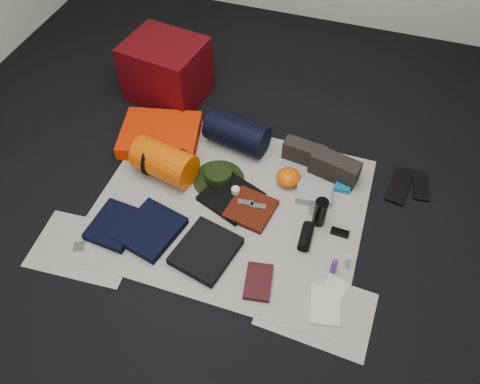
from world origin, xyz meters
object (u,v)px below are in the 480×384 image
(red_cabinet, at_px, (167,70))
(compact_camera, at_px, (316,210))
(water_bottle, at_px, (320,212))
(navy_duffel, at_px, (237,133))
(sleeping_pad, at_px, (160,135))
(stuff_sack, at_px, (164,162))
(paperback_book, at_px, (258,282))

(red_cabinet, xyz_separation_m, compact_camera, (1.29, -0.74, -0.20))
(compact_camera, bearing_deg, water_bottle, -74.89)
(red_cabinet, bearing_deg, navy_duffel, -20.17)
(sleeping_pad, distance_m, stuff_sack, 0.32)
(sleeping_pad, relative_size, navy_duffel, 1.25)
(red_cabinet, distance_m, compact_camera, 1.50)
(navy_duffel, relative_size, compact_camera, 4.79)
(navy_duffel, relative_size, paperback_book, 1.90)
(compact_camera, relative_size, paperback_book, 0.40)
(red_cabinet, bearing_deg, sleeping_pad, -65.24)
(sleeping_pad, bearing_deg, red_cabinet, 106.59)
(sleeping_pad, relative_size, water_bottle, 2.62)
(stuff_sack, bearing_deg, compact_camera, 0.11)
(sleeping_pad, bearing_deg, navy_duffel, 13.32)
(stuff_sack, bearing_deg, sleeping_pad, 120.80)
(paperback_book, bearing_deg, navy_duffel, 105.44)
(paperback_book, bearing_deg, stuff_sack, 135.03)
(navy_duffel, bearing_deg, water_bottle, -23.73)
(stuff_sack, xyz_separation_m, water_bottle, (1.02, -0.07, -0.01))
(sleeping_pad, distance_m, navy_duffel, 0.53)
(red_cabinet, relative_size, paperback_book, 2.41)
(paperback_book, bearing_deg, red_cabinet, 120.48)
(navy_duffel, distance_m, water_bottle, 0.81)
(red_cabinet, distance_m, paperback_book, 1.72)
(compact_camera, bearing_deg, navy_duffel, 139.78)
(sleeping_pad, xyz_separation_m, stuff_sack, (0.16, -0.27, 0.07))
(water_bottle, xyz_separation_m, paperback_book, (-0.22, -0.50, -0.08))
(stuff_sack, height_order, water_bottle, stuff_sack)
(water_bottle, bearing_deg, paperback_book, -113.88)
(water_bottle, xyz_separation_m, compact_camera, (-0.03, 0.07, -0.08))
(red_cabinet, height_order, paperback_book, red_cabinet)
(stuff_sack, height_order, navy_duffel, stuff_sack)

